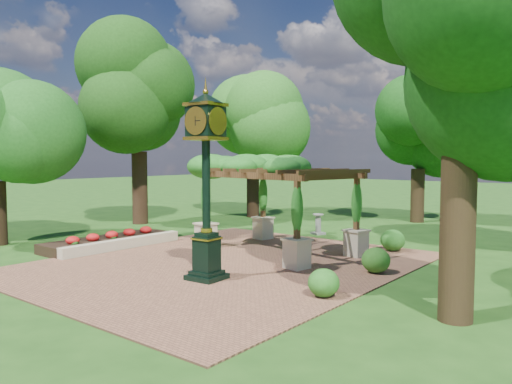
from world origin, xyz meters
The scene contains 14 objects.
ground centered at (0.00, 0.00, 0.00)m, with size 120.00×120.00×0.00m, color #1E4714.
brick_plaza centered at (0.00, 1.00, 0.02)m, with size 10.00×12.00×0.04m, color brown.
border_wall centered at (-4.60, 0.50, 0.20)m, with size 0.35×5.00×0.40m, color #C6B793.
flower_bed centered at (-5.50, 0.50, 0.18)m, with size 1.50×5.00×0.36m, color red.
pedestal_clock centered at (0.98, -0.89, 3.07)m, with size 1.08×1.08×5.14m.
pergola centered at (0.09, 3.59, 2.83)m, with size 6.02×4.38×3.45m.
sundial centered at (-0.96, 8.06, 0.39)m, with size 0.64×0.64×0.89m.
shrub_front centered at (4.38, -0.40, 0.38)m, with size 0.75×0.75×0.68m, color #25631C.
shrub_mid centered at (4.27, 2.69, 0.41)m, with size 0.82×0.82×0.74m, color #275A19.
shrub_back centered at (3.26, 6.20, 0.42)m, with size 0.85×0.85×0.76m, color #215B1A.
tree_west_near centered at (-9.86, 5.43, 6.44)m, with size 4.30×4.30×9.42m.
tree_west_far centered at (-7.18, 11.21, 5.68)m, with size 4.63×4.63×8.28m.
tree_north centered at (0.90, 14.78, 4.91)m, with size 4.51×4.51×7.15m.
tree_east_near centered at (7.34, -0.12, 6.05)m, with size 4.37×4.37×8.82m.
Camera 1 is at (10.41, -10.53, 3.37)m, focal length 35.00 mm.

